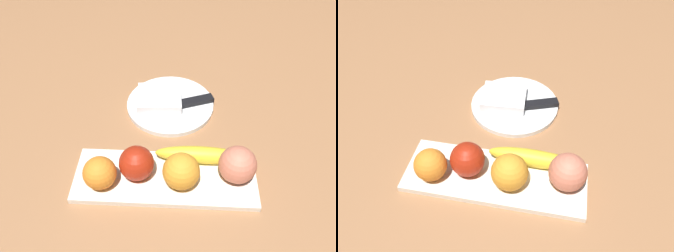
# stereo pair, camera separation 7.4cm
# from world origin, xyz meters

# --- Properties ---
(ground_plane) EXTENTS (2.40, 2.40, 0.00)m
(ground_plane) POSITION_xyz_m (0.00, 0.00, 0.00)
(ground_plane) COLOR #9B6842
(fruit_tray) EXTENTS (0.37, 0.13, 0.01)m
(fruit_tray) POSITION_xyz_m (0.04, 0.03, 0.01)
(fruit_tray) COLOR white
(fruit_tray) RESTS_ON ground_plane
(apple) EXTENTS (0.07, 0.07, 0.07)m
(apple) POSITION_xyz_m (0.10, 0.02, 0.05)
(apple) COLOR #A82410
(apple) RESTS_ON fruit_tray
(banana) EXTENTS (0.19, 0.04, 0.04)m
(banana) POSITION_xyz_m (-0.03, -0.02, 0.03)
(banana) COLOR yellow
(banana) RESTS_ON fruit_tray
(orange_near_apple) EXTENTS (0.07, 0.07, 0.07)m
(orange_near_apple) POSITION_xyz_m (0.01, 0.04, 0.05)
(orange_near_apple) COLOR orange
(orange_near_apple) RESTS_ON fruit_tray
(orange_near_banana) EXTENTS (0.07, 0.07, 0.07)m
(orange_near_banana) POSITION_xyz_m (0.17, 0.05, 0.05)
(orange_near_banana) COLOR orange
(orange_near_banana) RESTS_ON fruit_tray
(peach) EXTENTS (0.07, 0.07, 0.07)m
(peach) POSITION_xyz_m (-0.10, 0.02, 0.05)
(peach) COLOR #D5765B
(peach) RESTS_ON fruit_tray
(dinner_plate) EXTENTS (0.22, 0.22, 0.01)m
(dinner_plate) POSITION_xyz_m (0.04, -0.20, 0.01)
(dinner_plate) COLOR white
(dinner_plate) RESTS_ON ground_plane
(folded_napkin) EXTENTS (0.11, 0.10, 0.03)m
(folded_napkin) POSITION_xyz_m (0.07, -0.20, 0.02)
(folded_napkin) COLOR white
(folded_napkin) RESTS_ON dinner_plate
(knife) EXTENTS (0.18, 0.08, 0.01)m
(knife) POSITION_xyz_m (-0.01, -0.20, 0.02)
(knife) COLOR silver
(knife) RESTS_ON dinner_plate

